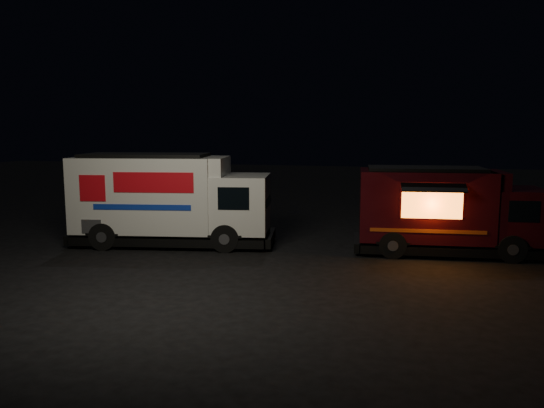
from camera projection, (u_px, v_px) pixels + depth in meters
The scene contains 3 objects.
ground at pixel (234, 266), 14.78m from camera, with size 80.00×80.00×0.00m, color black.
white_truck at pixel (173, 199), 17.38m from camera, with size 6.61×2.25×3.00m, color silver, non-canonical shape.
red_truck at pixel (449, 211), 16.13m from camera, with size 5.69×2.09×2.65m, color black, non-canonical shape.
Camera 1 is at (4.59, -13.68, 3.81)m, focal length 35.00 mm.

